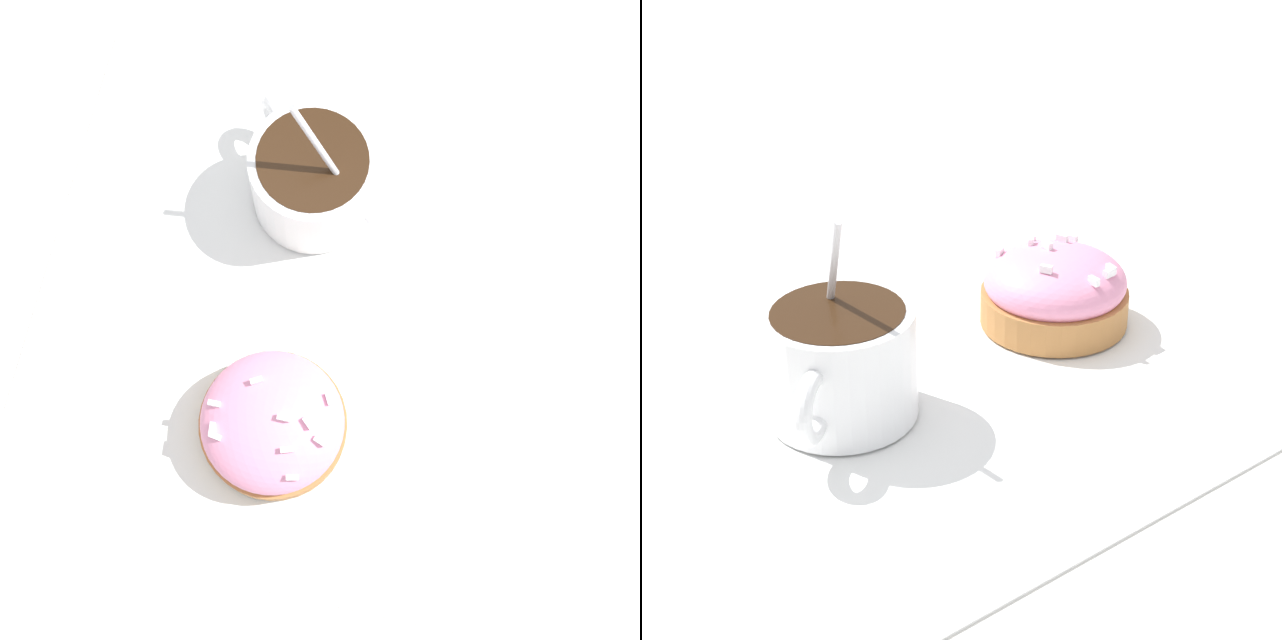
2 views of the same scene
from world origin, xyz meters
The scene contains 4 objects.
ground_plane centered at (0.00, 0.00, 0.00)m, with size 3.00×3.00×0.00m, color silver.
paper_napkin centered at (0.00, 0.00, 0.00)m, with size 0.35×0.33×0.00m.
coffee_cup centered at (0.08, 0.01, 0.04)m, with size 0.09×0.09×0.11m.
frosted_pastry centered at (-0.08, -0.01, 0.02)m, with size 0.09×0.09×0.05m.
Camera 1 is at (-0.14, -0.05, 0.54)m, focal length 50.00 mm.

